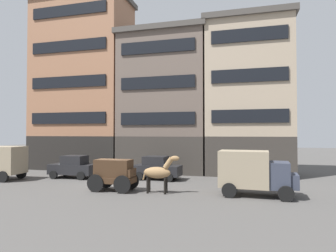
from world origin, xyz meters
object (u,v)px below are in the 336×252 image
object	(u,v)px
sedan_light	(157,168)
sedan_dark	(73,167)
cargo_wagon	(114,173)
draft_horse	(159,172)
pedestrian_officer	(239,170)
delivery_truck_near	(254,171)

from	to	relation	value
sedan_light	sedan_dark	bearing A→B (deg)	-171.63
cargo_wagon	draft_horse	world-z (taller)	draft_horse
cargo_wagon	pedestrian_officer	distance (m)	9.14
delivery_truck_near	sedan_light	bearing A→B (deg)	149.67
delivery_truck_near	sedan_light	size ratio (longest dim) A/B	1.18
cargo_wagon	sedan_light	size ratio (longest dim) A/B	0.77
cargo_wagon	sedan_light	world-z (taller)	cargo_wagon
sedan_dark	sedan_light	world-z (taller)	same
sedan_light	pedestrian_officer	bearing A→B (deg)	0.60
cargo_wagon	sedan_dark	distance (m)	6.78
delivery_truck_near	pedestrian_officer	world-z (taller)	delivery_truck_near
cargo_wagon	draft_horse	distance (m)	2.95
cargo_wagon	sedan_dark	xyz separation A→B (m)	(-5.51, 3.94, -0.23)
cargo_wagon	pedestrian_officer	size ratio (longest dim) A/B	1.62
sedan_dark	sedan_light	size ratio (longest dim) A/B	0.99
draft_horse	delivery_truck_near	size ratio (longest dim) A/B	0.53
sedan_dark	pedestrian_officer	world-z (taller)	sedan_dark
delivery_truck_near	cargo_wagon	bearing A→B (deg)	-175.23
delivery_truck_near	sedan_dark	bearing A→B (deg)	167.11
pedestrian_officer	sedan_dark	bearing A→B (deg)	-175.33
draft_horse	delivery_truck_near	distance (m)	5.66
cargo_wagon	delivery_truck_near	size ratio (longest dim) A/B	0.65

